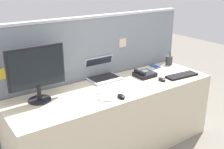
{
  "coord_description": "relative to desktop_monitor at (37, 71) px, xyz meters",
  "views": [
    {
      "loc": [
        -1.45,
        -2.03,
        1.75
      ],
      "look_at": [
        0.0,
        0.05,
        0.83
      ],
      "focal_mm": 44.09,
      "sensor_mm": 36.0,
      "label": 1
    }
  ],
  "objects": [
    {
      "name": "cubicle_divider",
      "position": [
        0.72,
        0.23,
        -0.3
      ],
      "size": [
        2.26,
        0.08,
        1.36
      ],
      "color": "gray",
      "rests_on": "ground_plane"
    },
    {
      "name": "computer_mouse_right_hand",
      "position": [
        0.62,
        -0.37,
        -0.26
      ],
      "size": [
        0.08,
        0.11,
        0.03
      ],
      "primitive_type": "ellipsoid",
      "rotation": [
        0.0,
        0.0,
        -0.17
      ],
      "color": "black",
      "rests_on": "desk"
    },
    {
      "name": "computer_mouse_left_hand",
      "position": [
        1.22,
        -0.27,
        -0.26
      ],
      "size": [
        0.07,
        0.11,
        0.03
      ],
      "primitive_type": "ellipsoid",
      "rotation": [
        0.0,
        0.0,
        -0.1
      ],
      "color": "black",
      "rests_on": "desk"
    },
    {
      "name": "laptop",
      "position": [
        0.75,
        0.15,
        -0.23
      ],
      "size": [
        0.33,
        0.28,
        0.23
      ],
      "color": "silver",
      "rests_on": "desk"
    },
    {
      "name": "desk",
      "position": [
        0.72,
        -0.14,
        -0.63
      ],
      "size": [
        2.12,
        0.66,
        0.71
      ],
      "primitive_type": "cube",
      "color": "beige",
      "rests_on": "ground_plane"
    },
    {
      "name": "cell_phone_white_slab",
      "position": [
        0.54,
        -0.12,
        -0.27
      ],
      "size": [
        0.13,
        0.15,
        0.01
      ],
      "primitive_type": "cube",
      "rotation": [
        0.0,
        0.0,
        -0.6
      ],
      "color": "silver",
      "rests_on": "desk"
    },
    {
      "name": "cell_phone_silver_slab",
      "position": [
        0.48,
        -0.32,
        -0.27
      ],
      "size": [
        0.15,
        0.15,
        0.01
      ],
      "primitive_type": "cube",
      "rotation": [
        0.0,
        0.0,
        0.75
      ],
      "color": "#B7BAC1",
      "rests_on": "desk"
    },
    {
      "name": "pen_cup",
      "position": [
        1.68,
        0.07,
        -0.23
      ],
      "size": [
        0.08,
        0.08,
        0.18
      ],
      "color": "#333338",
      "rests_on": "desk"
    },
    {
      "name": "ground_plane",
      "position": [
        0.72,
        -0.14,
        -0.98
      ],
      "size": [
        10.0,
        10.0,
        0.0
      ],
      "primitive_type": "plane",
      "color": "slate"
    },
    {
      "name": "desk_phone",
      "position": [
        1.16,
        -0.07,
        -0.25
      ],
      "size": [
        0.21,
        0.18,
        0.08
      ],
      "color": "black",
      "rests_on": "desk"
    },
    {
      "name": "keyboard_main",
      "position": [
        1.49,
        -0.3,
        -0.27
      ],
      "size": [
        0.38,
        0.16,
        0.02
      ],
      "primitive_type": "cube",
      "rotation": [
        0.0,
        0.0,
        -0.09
      ],
      "color": "black",
      "rests_on": "desk"
    },
    {
      "name": "desktop_monitor",
      "position": [
        0.0,
        0.0,
        0.0
      ],
      "size": [
        0.5,
        0.2,
        0.49
      ],
      "color": "black",
      "rests_on": "desk"
    },
    {
      "name": "cell_phone_blue_case",
      "position": [
        1.48,
        0.1,
        -0.27
      ],
      "size": [
        0.07,
        0.13,
        0.01
      ],
      "primitive_type": "cube",
      "rotation": [
        0.0,
        0.0,
        -0.03
      ],
      "color": "blue",
      "rests_on": "desk"
    }
  ]
}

